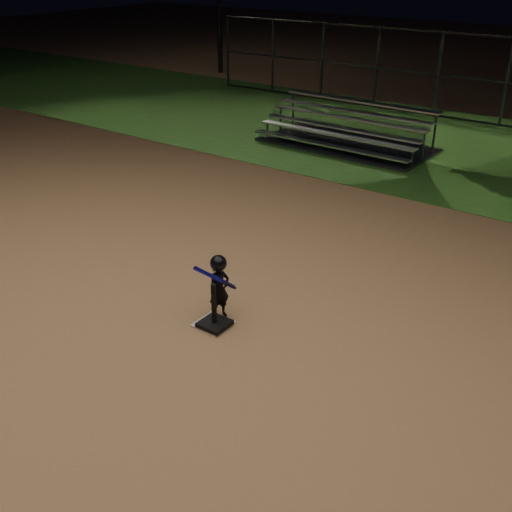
# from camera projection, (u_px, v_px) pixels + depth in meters

# --- Properties ---
(ground) EXTENTS (80.00, 80.00, 0.00)m
(ground) POSITION_uv_depth(u_px,v_px,m) (213.00, 324.00, 8.47)
(ground) COLOR #B37E51
(ground) RESTS_ON ground
(grass_strip) EXTENTS (60.00, 8.00, 0.01)m
(grass_strip) POSITION_uv_depth(u_px,v_px,m) (463.00, 151.00, 15.70)
(grass_strip) COLOR #28531A
(grass_strip) RESTS_ON ground
(home_plate) EXTENTS (0.45, 0.45, 0.02)m
(home_plate) POSITION_uv_depth(u_px,v_px,m) (213.00, 324.00, 8.47)
(home_plate) COLOR beige
(home_plate) RESTS_ON ground
(batting_tee) EXTENTS (0.38, 0.38, 0.65)m
(batting_tee) POSITION_uv_depth(u_px,v_px,m) (214.00, 319.00, 8.36)
(batting_tee) COLOR black
(batting_tee) RESTS_ON home_plate
(child_batter) EXTENTS (0.43, 0.57, 0.96)m
(child_batter) POSITION_uv_depth(u_px,v_px,m) (219.00, 285.00, 8.43)
(child_batter) COLOR black
(child_batter) RESTS_ON ground
(bleacher_left) EXTENTS (4.44, 2.26, 1.07)m
(bleacher_left) POSITION_uv_depth(u_px,v_px,m) (346.00, 138.00, 15.96)
(bleacher_left) COLOR silver
(bleacher_left) RESTS_ON ground
(backstop_fence) EXTENTS (20.08, 0.08, 2.50)m
(backstop_fence) POSITION_uv_depth(u_px,v_px,m) (507.00, 82.00, 17.31)
(backstop_fence) COLOR #38383D
(backstop_fence) RESTS_ON ground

